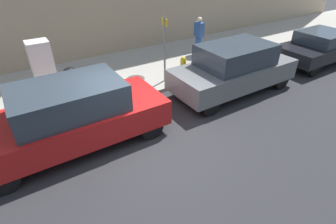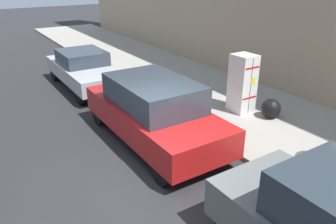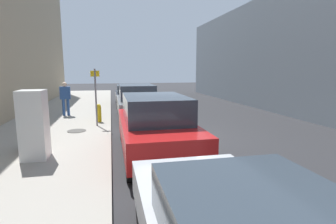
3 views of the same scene
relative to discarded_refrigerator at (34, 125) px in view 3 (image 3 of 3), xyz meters
The scene contains 11 objects.
ground_plane 4.47m from the discarded_refrigerator, 21.44° to the left, with size 80.00×80.00×0.00m, color #28282B.
sidewalk_slab 1.89m from the discarded_refrigerator, 101.84° to the left, with size 4.58×44.00×0.12m, color #9E998E.
discarded_refrigerator is the anchor object (origin of this frame).
manhole_cover 3.26m from the discarded_refrigerator, 77.94° to the left, with size 0.70×0.70×0.02m, color #47443F.
street_sign_post 4.21m from the discarded_refrigerator, 70.73° to the left, with size 0.36×0.07×2.38m.
fire_hydrant 5.00m from the discarded_refrigerator, 73.24° to the left, with size 0.22×0.22×0.82m.
trash_bag 1.15m from the discarded_refrigerator, 114.06° to the left, with size 0.59×0.59×0.59m, color black.
pedestrian_walking_far 6.86m from the discarded_refrigerator, 92.47° to the left, with size 0.50×0.23×1.72m.
parked_suv_red 3.24m from the discarded_refrigerator, ahead, with size 1.95×4.72×1.73m.
parked_suv_gray 6.50m from the discarded_refrigerator, 60.19° to the left, with size 1.86×4.55×1.74m.
parked_sedan_dark 11.54m from the discarded_refrigerator, 73.73° to the left, with size 1.85×4.64×1.41m.
Camera 3 is at (-2.03, -8.91, 2.47)m, focal length 28.00 mm.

